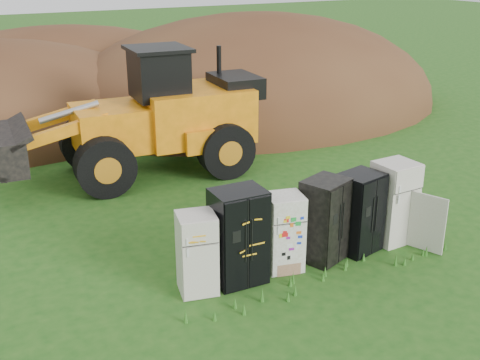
{
  "coord_description": "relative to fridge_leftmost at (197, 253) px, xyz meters",
  "views": [
    {
      "loc": [
        -6.48,
        -9.3,
        6.14
      ],
      "look_at": [
        -0.47,
        2.0,
        1.28
      ],
      "focal_mm": 45.0,
      "sensor_mm": 36.0,
      "label": 1
    }
  ],
  "objects": [
    {
      "name": "ground",
      "position": [
        2.43,
        -0.04,
        -0.8
      ],
      "size": [
        120.0,
        120.0,
        0.0
      ],
      "primitive_type": "plane",
      "color": "#1C4F15",
      "rests_on": "ground"
    },
    {
      "name": "fridge_leftmost",
      "position": [
        0.0,
        0.0,
        0.0
      ],
      "size": [
        0.84,
        0.81,
        1.61
      ],
      "primitive_type": null,
      "rotation": [
        0.0,
        0.0,
        -0.21
      ],
      "color": "silver",
      "rests_on": "ground"
    },
    {
      "name": "fridge_black_side",
      "position": [
        0.88,
        -0.02,
        0.16
      ],
      "size": [
        1.02,
        0.81,
        1.93
      ],
      "primitive_type": null,
      "rotation": [
        0.0,
        0.0,
        -0.02
      ],
      "color": "black",
      "rests_on": "ground"
    },
    {
      "name": "fridge_sticker",
      "position": [
        1.93,
        -0.01,
        0.01
      ],
      "size": [
        0.85,
        0.81,
        1.62
      ],
      "primitive_type": null,
      "rotation": [
        0.0,
        0.0,
        -0.22
      ],
      "color": "white",
      "rests_on": "ground"
    },
    {
      "name": "fridge_dark_mid",
      "position": [
        2.89,
        -0.06,
        0.09
      ],
      "size": [
        1.12,
        1.03,
        1.79
      ],
      "primitive_type": null,
      "rotation": [
        0.0,
        0.0,
        0.37
      ],
      "color": "black",
      "rests_on": "ground"
    },
    {
      "name": "fridge_black_right",
      "position": [
        3.79,
        -0.07,
        0.09
      ],
      "size": [
        1.03,
        0.92,
        1.78
      ],
      "primitive_type": null,
      "rotation": [
        0.0,
        0.0,
        0.23
      ],
      "color": "black",
      "rests_on": "ground"
    },
    {
      "name": "fridge_open_door",
      "position": [
        4.76,
        -0.06,
        0.13
      ],
      "size": [
        0.88,
        0.82,
        1.87
      ],
      "primitive_type": null,
      "rotation": [
        0.0,
        0.0,
        0.04
      ],
      "color": "silver",
      "rests_on": "ground"
    },
    {
      "name": "wheel_loader",
      "position": [
        0.95,
        6.74,
        1.04
      ],
      "size": [
        7.78,
        3.56,
        3.68
      ],
      "primitive_type": null,
      "rotation": [
        0.0,
        0.0,
        -0.06
      ],
      "color": "orange",
      "rests_on": "ground"
    },
    {
      "name": "dirt_mound_right",
      "position": [
        8.15,
        12.4,
        -0.8
      ],
      "size": [
        16.72,
        12.26,
        7.8
      ],
      "primitive_type": "ellipsoid",
      "color": "#482817",
      "rests_on": "ground"
    },
    {
      "name": "dirt_mound_back",
      "position": [
        1.41,
        18.41,
        -0.8
      ],
      "size": [
        16.04,
        10.69,
        6.24
      ],
      "primitive_type": "ellipsoid",
      "color": "#482817",
      "rests_on": "ground"
    }
  ]
}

